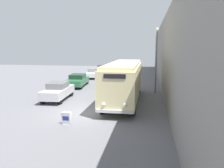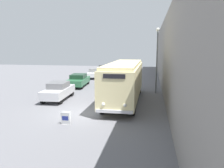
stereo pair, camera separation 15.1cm
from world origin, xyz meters
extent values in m
plane|color=slate|center=(0.00, 0.00, 0.00)|extent=(80.00, 80.00, 0.00)
cube|color=gray|center=(6.15, 10.00, 3.75)|extent=(0.30, 60.00, 7.49)
cylinder|color=black|center=(1.53, 0.22, 0.50)|extent=(0.28, 1.00, 1.00)
cylinder|color=black|center=(3.71, 0.22, 0.50)|extent=(0.28, 1.00, 1.00)
cylinder|color=black|center=(1.53, 7.67, 0.50)|extent=(0.28, 1.00, 1.00)
cylinder|color=black|center=(3.71, 7.67, 0.50)|extent=(0.28, 1.00, 1.00)
cube|color=beige|center=(2.62, 3.94, 1.79)|extent=(2.49, 10.25, 2.58)
cube|color=#F8E8A7|center=(2.62, 3.94, 3.20)|extent=(2.29, 9.84, 0.24)
cube|color=silver|center=(2.62, -1.24, 0.62)|extent=(2.37, 0.12, 0.20)
sphere|color=white|center=(1.93, -1.21, 1.05)|extent=(0.22, 0.22, 0.22)
sphere|color=white|center=(3.31, -1.21, 1.05)|extent=(0.22, 0.22, 0.22)
cube|color=black|center=(2.62, -1.20, 2.83)|extent=(1.37, 0.06, 0.28)
cube|color=gray|center=(-0.11, -2.37, 0.00)|extent=(0.50, 0.18, 0.01)
cube|color=white|center=(-0.11, -2.44, 0.40)|extent=(0.56, 0.16, 0.80)
cube|color=white|center=(-0.11, -2.30, 0.40)|extent=(0.56, 0.16, 0.80)
cube|color=navy|center=(-0.11, -2.46, 0.42)|extent=(0.39, 0.05, 0.28)
cylinder|color=#595E60|center=(5.35, 7.92, 3.10)|extent=(0.12, 0.12, 6.19)
sphere|color=silver|center=(5.35, 7.92, 6.30)|extent=(0.36, 0.36, 0.36)
cylinder|color=black|center=(-3.88, 2.03, 0.36)|extent=(0.22, 0.71, 0.71)
cylinder|color=black|center=(-2.39, 2.12, 0.36)|extent=(0.22, 0.71, 0.71)
cylinder|color=black|center=(-4.05, 5.07, 0.36)|extent=(0.22, 0.71, 0.71)
cylinder|color=black|center=(-2.57, 5.15, 0.36)|extent=(0.22, 0.71, 0.71)
cube|color=#B7B7BC|center=(-3.22, 3.59, 0.70)|extent=(2.00, 4.53, 0.69)
cube|color=slate|center=(-3.23, 3.70, 1.30)|extent=(1.60, 2.08, 0.50)
cylinder|color=black|center=(-4.38, 8.64, 0.31)|extent=(0.22, 0.62, 0.62)
cylinder|color=black|center=(-2.76, 8.77, 0.31)|extent=(0.22, 0.62, 0.62)
cylinder|color=black|center=(-4.66, 12.03, 0.31)|extent=(0.22, 0.62, 0.62)
cylinder|color=black|center=(-3.03, 12.16, 0.31)|extent=(0.22, 0.62, 0.62)
cube|color=#2D6642|center=(-3.71, 10.40, 0.64)|extent=(2.27, 4.94, 0.66)
cube|color=#193824|center=(-3.72, 10.52, 1.21)|extent=(1.78, 2.28, 0.49)
cylinder|color=black|center=(-4.24, 16.28, 0.35)|extent=(0.22, 0.70, 0.70)
cylinder|color=black|center=(-2.66, 16.43, 0.35)|extent=(0.22, 0.70, 0.70)
cylinder|color=black|center=(-4.50, 19.05, 0.35)|extent=(0.22, 0.70, 0.70)
cylinder|color=black|center=(-2.92, 19.19, 0.35)|extent=(0.22, 0.70, 0.70)
cube|color=silver|center=(-3.58, 17.74, 0.65)|extent=(2.22, 4.33, 0.60)
cube|color=gray|center=(-3.59, 17.84, 1.22)|extent=(1.73, 2.02, 0.53)
cylinder|color=black|center=(-4.38, 22.77, 0.31)|extent=(0.22, 0.63, 0.63)
cylinder|color=black|center=(-2.81, 22.75, 0.31)|extent=(0.22, 0.63, 0.63)
cylinder|color=black|center=(-4.35, 25.79, 0.31)|extent=(0.22, 0.63, 0.63)
cylinder|color=black|center=(-2.77, 25.77, 0.31)|extent=(0.22, 0.63, 0.63)
cube|color=slate|center=(-3.58, 24.27, 0.63)|extent=(1.89, 4.44, 0.63)
cube|color=#3F4043|center=(-3.58, 24.38, 1.21)|extent=(1.58, 2.01, 0.53)
camera|label=1|loc=(4.70, -14.22, 4.54)|focal=35.00mm
camera|label=2|loc=(4.84, -14.19, 4.54)|focal=35.00mm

